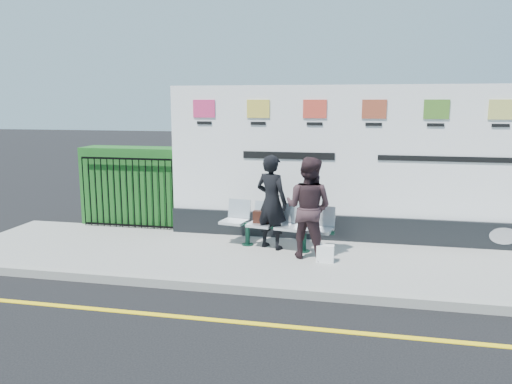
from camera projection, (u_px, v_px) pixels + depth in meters
ground at (331, 331)px, 6.19m from camera, size 80.00×80.00×0.00m
pavement at (340, 263)px, 8.59m from camera, size 14.00×3.00×0.12m
kerb at (335, 295)px, 7.14m from camera, size 14.00×0.18×0.14m
yellow_line at (331, 331)px, 6.19m from camera, size 14.00×0.10×0.01m
billboard at (371, 175)px, 9.54m from camera, size 8.00×0.30×3.00m
hedge at (136, 185)px, 11.08m from camera, size 2.35×0.70×1.70m
railing at (127, 193)px, 10.66m from camera, size 2.05×0.06×1.54m
bench at (275, 236)px, 9.24m from camera, size 2.19×0.94×0.46m
woman_left at (272, 202)px, 9.14m from camera, size 0.75×0.64×1.75m
woman_right at (308, 208)px, 8.60m from camera, size 1.02×0.90×1.76m
handbag_brown at (261, 217)px, 9.28m from camera, size 0.30×0.14×0.23m
carrier_bag_white at (325, 253)px, 8.47m from camera, size 0.29×0.17×0.29m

